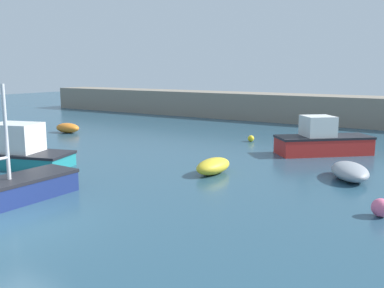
% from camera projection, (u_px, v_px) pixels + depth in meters
% --- Properties ---
extents(ground_plane, '(120.00, 120.00, 0.20)m').
position_uv_depth(ground_plane, '(8.00, 228.00, 12.74)').
color(ground_plane, '#284C60').
extents(harbor_breakwater, '(59.28, 3.87, 2.39)m').
position_uv_depth(harbor_breakwater, '(311.00, 109.00, 37.00)').
color(harbor_breakwater, gray).
rests_on(harbor_breakwater, ground_plane).
extents(motorboat_with_cabin, '(6.42, 3.77, 2.07)m').
position_uv_depth(motorboat_with_cabin, '(12.00, 151.00, 20.44)').
color(motorboat_with_cabin, teal).
rests_on(motorboat_with_cabin, ground_plane).
extents(rowboat_white_midwater, '(2.43, 3.01, 0.70)m').
position_uv_depth(rowboat_white_midwater, '(350.00, 171.00, 17.96)').
color(rowboat_white_midwater, gray).
rests_on(rowboat_white_midwater, ground_plane).
extents(fishing_dinghy_green, '(2.03, 1.29, 0.71)m').
position_uv_depth(fishing_dinghy_green, '(68.00, 128.00, 31.15)').
color(fishing_dinghy_green, orange).
rests_on(fishing_dinghy_green, ground_plane).
extents(cabin_cruiser_white, '(5.06, 4.78, 2.10)m').
position_uv_depth(cabin_cruiser_white, '(322.00, 141.00, 23.26)').
color(cabin_cruiser_white, red).
rests_on(cabin_cruiser_white, ground_plane).
extents(sailboat_short_mast, '(1.72, 5.46, 4.11)m').
position_uv_depth(sailboat_short_mast, '(10.00, 190.00, 14.84)').
color(sailboat_short_mast, navy).
rests_on(sailboat_short_mast, ground_plane).
extents(dinghy_near_pier, '(1.15, 2.23, 0.70)m').
position_uv_depth(dinghy_near_pier, '(213.00, 166.00, 18.93)').
color(dinghy_near_pier, yellow).
rests_on(dinghy_near_pier, ground_plane).
extents(mooring_buoy_pink, '(0.59, 0.59, 0.59)m').
position_uv_depth(mooring_buoy_pink, '(381.00, 208.00, 13.42)').
color(mooring_buoy_pink, '#EA668C').
rests_on(mooring_buoy_pink, ground_plane).
extents(mooring_buoy_yellow, '(0.41, 0.41, 0.41)m').
position_uv_depth(mooring_buoy_yellow, '(251.00, 138.00, 27.35)').
color(mooring_buoy_yellow, yellow).
rests_on(mooring_buoy_yellow, ground_plane).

